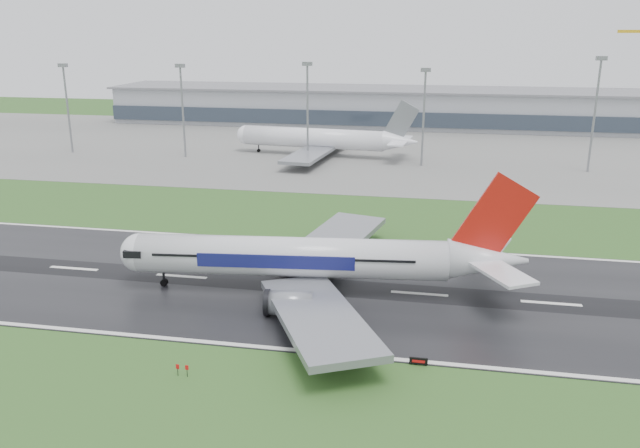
# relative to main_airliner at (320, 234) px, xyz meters

# --- Properties ---
(ground) EXTENTS (520.00, 520.00, 0.00)m
(ground) POSITION_rel_main_airliner_xyz_m (-4.24, 1.69, -9.61)
(ground) COLOR #28501D
(ground) RESTS_ON ground
(runway) EXTENTS (400.00, 45.00, 0.10)m
(runway) POSITION_rel_main_airliner_xyz_m (-4.24, 1.69, -9.56)
(runway) COLOR black
(runway) RESTS_ON ground
(apron) EXTENTS (400.00, 130.00, 0.08)m
(apron) POSITION_rel_main_airliner_xyz_m (-4.24, 126.69, -9.57)
(apron) COLOR slate
(apron) RESTS_ON ground
(terminal) EXTENTS (240.00, 36.00, 15.00)m
(terminal) POSITION_rel_main_airliner_xyz_m (-4.24, 186.69, -2.11)
(terminal) COLOR #90949B
(terminal) RESTS_ON ground
(main_airliner) EXTENTS (70.54, 67.82, 19.01)m
(main_airliner) POSITION_rel_main_airliner_xyz_m (0.00, 0.00, 0.00)
(main_airliner) COLOR silver
(main_airliner) RESTS_ON runway
(parked_airliner) EXTENTS (68.34, 64.53, 18.29)m
(parked_airliner) POSITION_rel_main_airliner_xyz_m (-20.87, 111.75, -0.38)
(parked_airliner) COLOR white
(parked_airliner) RESTS_ON apron
(runway_sign) EXTENTS (2.31, 0.34, 1.04)m
(runway_sign) POSITION_rel_main_airliner_xyz_m (16.52, -20.92, -9.09)
(runway_sign) COLOR black
(runway_sign) RESTS_ON ground
(floodmast_0) EXTENTS (0.64, 0.64, 28.23)m
(floodmast_0) POSITION_rel_main_airliner_xyz_m (-104.60, 101.69, 4.51)
(floodmast_0) COLOR gray
(floodmast_0) RESTS_ON ground
(floodmast_1) EXTENTS (0.64, 0.64, 28.51)m
(floodmast_1) POSITION_rel_main_airliner_xyz_m (-64.07, 101.69, 4.65)
(floodmast_1) COLOR gray
(floodmast_1) RESTS_ON ground
(floodmast_2) EXTENTS (0.64, 0.64, 29.47)m
(floodmast_2) POSITION_rel_main_airliner_xyz_m (-23.14, 101.69, 5.13)
(floodmast_2) COLOR gray
(floodmast_2) RESTS_ON ground
(floodmast_3) EXTENTS (0.64, 0.64, 28.08)m
(floodmast_3) POSITION_rel_main_airliner_xyz_m (12.41, 101.69, 4.43)
(floodmast_3) COLOR gray
(floodmast_3) RESTS_ON ground
(floodmast_4) EXTENTS (0.64, 0.64, 31.78)m
(floodmast_4) POSITION_rel_main_airliner_xyz_m (60.62, 101.69, 6.29)
(floodmast_4) COLOR gray
(floodmast_4) RESTS_ON ground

